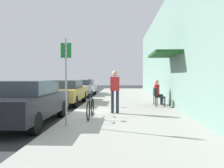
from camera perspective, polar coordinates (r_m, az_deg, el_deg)
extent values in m
plane|color=#2D2D30|center=(9.47, -10.23, -7.80)|extent=(60.00, 60.00, 0.00)
cube|color=#9E9B93|center=(11.20, 3.45, -5.92)|extent=(4.50, 32.00, 0.12)
cube|color=gray|center=(11.47, 15.70, 8.76)|extent=(0.30, 32.00, 5.94)
cube|color=#19471E|center=(10.77, 12.68, 7.26)|extent=(1.10, 2.80, 0.12)
cube|color=black|center=(8.15, -20.44, -4.81)|extent=(1.80, 4.40, 0.68)
cube|color=#333D47|center=(8.24, -20.08, -0.77)|extent=(1.48, 2.11, 0.46)
cylinder|color=black|center=(9.22, -12.51, -6.06)|extent=(0.22, 0.64, 0.64)
cylinder|color=black|center=(9.75, -21.58, -5.72)|extent=(0.22, 0.64, 0.64)
cylinder|color=black|center=(6.66, -18.68, -9.26)|extent=(0.22, 0.64, 0.64)
cube|color=#A58433|center=(13.18, -11.39, -2.32)|extent=(1.80, 4.40, 0.60)
cube|color=#333D47|center=(13.30, -11.25, -0.03)|extent=(1.48, 2.11, 0.45)
cylinder|color=black|center=(14.38, -7.00, -3.13)|extent=(0.22, 0.64, 0.64)
cylinder|color=black|center=(14.72, -13.10, -3.04)|extent=(0.22, 0.64, 0.64)
cylinder|color=black|center=(11.71, -9.22, -4.32)|extent=(0.22, 0.64, 0.64)
cylinder|color=black|center=(12.13, -16.59, -4.16)|extent=(0.22, 0.64, 0.64)
cube|color=#B7B7BC|center=(18.72, -7.22, -1.06)|extent=(1.80, 4.40, 0.56)
cube|color=#333D47|center=(18.85, -7.15, 0.44)|extent=(1.48, 2.11, 0.41)
cylinder|color=black|center=(19.97, -4.31, -1.67)|extent=(0.22, 0.64, 0.64)
cylinder|color=black|center=(20.22, -8.77, -1.64)|extent=(0.22, 0.64, 0.64)
cylinder|color=black|center=(17.27, -5.39, -2.25)|extent=(0.22, 0.64, 0.64)
cylinder|color=black|center=(17.56, -10.52, -2.21)|extent=(0.22, 0.64, 0.64)
cylinder|color=slate|center=(11.58, -5.52, -2.63)|extent=(0.07, 0.07, 1.10)
cube|color=#383D42|center=(11.55, -5.53, 0.63)|extent=(0.12, 0.10, 0.22)
cylinder|color=gray|center=(6.95, -11.36, 0.41)|extent=(0.06, 0.06, 2.60)
cube|color=#19722D|center=(7.01, -11.37, 8.20)|extent=(0.32, 0.02, 0.44)
torus|color=black|center=(8.73, -4.91, -5.62)|extent=(0.04, 0.66, 0.66)
torus|color=black|center=(7.70, -5.92, -6.65)|extent=(0.04, 0.66, 0.66)
cylinder|color=black|center=(8.21, -5.38, -6.10)|extent=(0.04, 1.05, 0.04)
cylinder|color=black|center=(8.03, -5.54, -4.49)|extent=(0.04, 0.04, 0.50)
cube|color=black|center=(8.01, -5.54, -2.57)|extent=(0.10, 0.20, 0.06)
cylinder|color=black|center=(8.65, -4.95, -3.82)|extent=(0.03, 0.03, 0.56)
cylinder|color=black|center=(8.62, -4.96, -1.97)|extent=(0.46, 0.03, 0.03)
cylinder|color=black|center=(11.52, 13.07, -4.33)|extent=(0.04, 0.04, 0.45)
cylinder|color=black|center=(11.14, 12.83, -4.54)|extent=(0.04, 0.04, 0.45)
cylinder|color=black|center=(11.57, 11.19, -4.29)|extent=(0.04, 0.04, 0.45)
cylinder|color=black|center=(11.19, 10.90, -4.49)|extent=(0.04, 0.04, 0.45)
cube|color=black|center=(11.33, 12.01, -3.20)|extent=(0.55, 0.55, 0.03)
cube|color=black|center=(11.34, 10.99, -2.15)|extent=(0.16, 0.43, 0.40)
cylinder|color=black|center=(12.34, 12.08, -3.89)|extent=(0.04, 0.04, 0.45)
cylinder|color=black|center=(11.98, 12.46, -4.08)|extent=(0.04, 0.04, 0.45)
cylinder|color=black|center=(12.27, 10.34, -3.92)|extent=(0.04, 0.04, 0.45)
cylinder|color=black|center=(11.90, 10.67, -4.11)|extent=(0.04, 0.04, 0.45)
cube|color=black|center=(12.10, 11.40, -2.87)|extent=(0.46, 0.46, 0.03)
cube|color=black|center=(12.04, 10.45, -1.91)|extent=(0.05, 0.44, 0.40)
cylinder|color=#232838|center=(12.25, 12.12, -3.89)|extent=(0.11, 0.11, 0.47)
cylinder|color=#232838|center=(12.20, 11.53, -2.80)|extent=(0.37, 0.16, 0.14)
cylinder|color=#232838|center=(12.06, 12.32, -3.99)|extent=(0.11, 0.11, 0.47)
cylinder|color=#232838|center=(12.01, 11.73, -2.88)|extent=(0.37, 0.16, 0.14)
cube|color=#B22626|center=(12.06, 11.03, -1.43)|extent=(0.24, 0.37, 0.56)
sphere|color=tan|center=(12.04, 11.05, 0.52)|extent=(0.22, 0.22, 0.22)
cylinder|color=#232838|center=(9.16, 0.11, -4.49)|extent=(0.12, 0.12, 0.90)
cylinder|color=#232838|center=(9.15, 1.36, -4.50)|extent=(0.12, 0.12, 0.90)
cube|color=#B22626|center=(9.10, 0.74, 0.07)|extent=(0.36, 0.22, 0.56)
sphere|color=tan|center=(9.10, 0.74, 2.66)|extent=(0.22, 0.22, 0.22)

